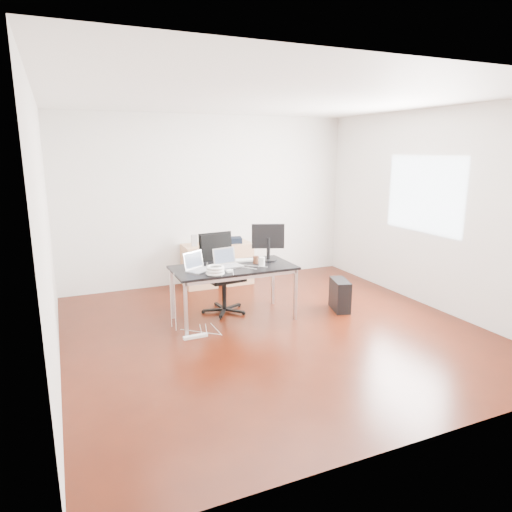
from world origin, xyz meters
name	(u,v)px	position (x,y,z in m)	size (l,w,h in m)	color
room_shell	(277,220)	(0.04, 0.00, 1.40)	(5.00, 5.00, 5.00)	#340F05
desk	(233,270)	(-0.32, 0.58, 0.68)	(1.60, 0.80, 0.73)	black
office_chair	(221,269)	(-0.35, 0.97, 0.61)	(0.53, 0.55, 1.08)	black
filing_cabinet_left	(199,266)	(-0.30, 2.23, 0.35)	(0.50, 0.50, 0.70)	tan
filing_cabinet_right	(235,262)	(0.34, 2.23, 0.35)	(0.50, 0.50, 0.70)	tan
pc_tower	(340,295)	(1.20, 0.31, 0.22)	(0.20, 0.45, 0.44)	black
wastebasket	(212,276)	(-0.07, 2.25, 0.14)	(0.24, 0.24, 0.28)	black
power_strip	(196,336)	(-0.97, 0.16, 0.02)	(0.30, 0.06, 0.04)	white
laptop_left	(198,266)	(-0.80, 0.58, 0.79)	(0.41, 0.38, 0.23)	silver
laptop_right	(227,262)	(-0.38, 0.63, 0.79)	(0.37, 0.31, 0.23)	silver
monitor	(268,240)	(0.26, 0.72, 1.01)	(0.44, 0.26, 0.51)	black
keyboard	(243,260)	(-0.08, 0.81, 0.74)	(0.44, 0.14, 0.02)	white
cup_white	(262,262)	(0.05, 0.46, 0.79)	(0.08, 0.08, 0.12)	white
cup_brown	(256,260)	(0.03, 0.62, 0.78)	(0.08, 0.08, 0.10)	#522D1C
cable_coil	(215,270)	(-0.66, 0.30, 0.78)	(0.24, 0.24, 0.11)	white
power_adapter	(229,271)	(-0.46, 0.34, 0.74)	(0.07, 0.07, 0.03)	white
speaker	(194,240)	(-0.37, 2.22, 0.79)	(0.09, 0.08, 0.18)	#9E9E9E
navy_garment	(233,240)	(0.29, 2.20, 0.74)	(0.30, 0.24, 0.09)	black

